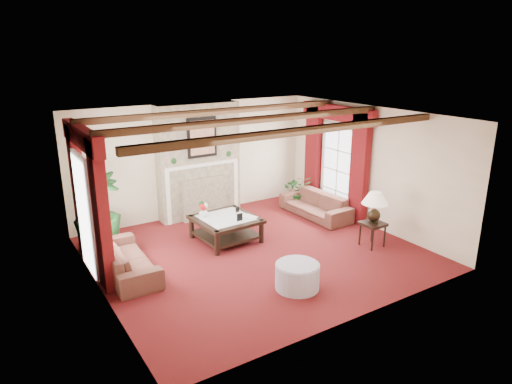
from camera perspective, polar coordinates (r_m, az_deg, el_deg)
floor at (r=9.14m, az=0.08°, el=-7.58°), size 6.00×6.00×0.00m
ceiling at (r=8.37m, az=0.08°, el=9.45°), size 6.00×6.00×0.00m
back_wall at (r=11.00m, az=-7.62°, el=4.05°), size 6.00×0.02×2.70m
left_wall at (r=7.57m, az=-19.51°, el=-2.97°), size 0.02×5.50×2.70m
right_wall at (r=10.51m, az=14.06°, el=3.06°), size 0.02×5.50×2.70m
ceiling_beams at (r=8.37m, az=0.08°, el=9.04°), size 6.00×3.00×0.12m
fireplace at (r=10.59m, az=-7.45°, el=10.97°), size 2.00×0.52×2.70m
french_door_left at (r=8.31m, az=-21.46°, el=4.20°), size 0.10×1.10×2.16m
french_door_right at (r=11.03m, az=10.50°, el=8.09°), size 0.10×1.10×2.16m
curtains_left at (r=8.26m, az=-21.03°, el=7.15°), size 0.20×2.40×2.55m
curtains_right at (r=10.90m, az=10.19°, el=10.23°), size 0.20×2.40×2.55m
sofa_left at (r=8.52m, az=-15.91°, el=-7.43°), size 1.96×0.68×0.75m
sofa_right at (r=11.05m, az=7.44°, el=-1.14°), size 1.96×0.69×0.75m
potted_palm at (r=9.67m, az=-19.07°, el=-4.20°), size 0.94×1.64×0.91m
small_plant at (r=11.77m, az=5.14°, el=-0.20°), size 1.32×1.34×0.63m
coffee_table at (r=9.64m, az=-3.77°, el=-4.63°), size 1.29×1.29×0.50m
side_table at (r=9.64m, az=14.33°, el=-5.14°), size 0.51×0.51×0.51m
ottoman at (r=7.81m, az=5.18°, el=-10.45°), size 0.75×0.75×0.44m
table_lamp at (r=9.43m, az=14.59°, el=-1.83°), size 0.52×0.52×0.67m
flower_vase at (r=9.62m, az=-6.58°, el=-2.55°), size 0.20×0.21×0.19m
book at (r=9.41m, az=-1.28°, el=-2.53°), size 0.23×0.14×0.30m
photo_frame_a at (r=9.32m, az=-2.05°, el=-3.18°), size 0.13×0.02×0.17m
photo_frame_b at (r=9.82m, az=-2.34°, el=-2.25°), size 0.09×0.03×0.12m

